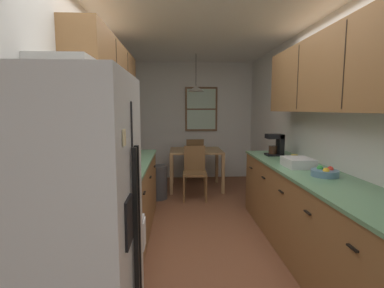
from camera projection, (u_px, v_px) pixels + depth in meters
name	position (u px, v px, depth m)	size (l,w,h in m)	color
ground_plane	(204.00, 222.00, 3.91)	(12.00, 12.00, 0.00)	brown
wall_left	(100.00, 129.00, 3.68)	(0.10, 9.00, 2.55)	silver
wall_right	(305.00, 128.00, 3.82)	(0.10, 9.00, 2.55)	silver
wall_back	(193.00, 121.00, 6.38)	(4.40, 0.10, 2.55)	silver
ceiling_slab	(205.00, 24.00, 3.59)	(4.40, 9.00, 0.08)	white
refrigerator	(63.00, 243.00, 1.46)	(0.75, 0.73, 1.70)	silver
stove_range	(95.00, 247.00, 2.20)	(0.66, 0.64, 1.10)	white
microwave_over_range	(72.00, 83.00, 2.04)	(0.39, 0.61, 0.33)	white
counter_left	(125.00, 197.00, 3.52)	(0.64, 2.03, 0.90)	olive
upper_cabinets_left	(109.00, 75.00, 3.29)	(0.33, 2.11, 0.70)	olive
counter_right	(310.00, 215.00, 2.94)	(0.64, 2.99, 0.90)	olive
upper_cabinets_right	(334.00, 72.00, 2.72)	(0.33, 2.67, 0.76)	olive
dining_table	(196.00, 155.00, 5.51)	(0.99, 0.87, 0.75)	#A87F51
dining_chair_near	(195.00, 170.00, 4.88)	(0.41, 0.41, 0.90)	brown
dining_chair_far	(194.00, 157.00, 6.17)	(0.42, 0.42, 0.90)	brown
pendant_light	(196.00, 88.00, 5.36)	(0.32, 0.32, 0.69)	black
back_window	(201.00, 109.00, 6.29)	(0.71, 0.05, 0.96)	brown
trash_bin	(157.00, 182.00, 4.90)	(0.34, 0.34, 0.57)	#3F3F42
storage_canister	(111.00, 165.00, 2.77)	(0.13, 0.13, 0.18)	red
dish_towel	(144.00, 234.00, 2.37)	(0.02, 0.16, 0.24)	white
coffee_maker	(276.00, 144.00, 3.89)	(0.22, 0.18, 0.29)	black
mug_spare	(294.00, 158.00, 3.43)	(0.11, 0.07, 0.09)	#E5CC4C
fruit_bowl	(325.00, 172.00, 2.69)	(0.25, 0.25, 0.09)	#597F9E
dish_rack	(298.00, 162.00, 3.12)	(0.28, 0.34, 0.10)	silver
table_serving_bowl	(199.00, 148.00, 5.49)	(0.21, 0.21, 0.06)	silver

